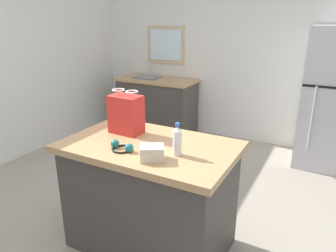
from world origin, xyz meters
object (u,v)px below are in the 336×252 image
small_box (152,153)px  shopping_bag (126,114)px  kitchen_island (150,196)px  refrigerator (334,99)px  ear_defenders (122,147)px  bottle (177,141)px

small_box → shopping_bag: bearing=142.6°
kitchen_island → small_box: (0.17, -0.23, 0.50)m
shopping_bag → small_box: size_ratio=2.30×
refrigerator → small_box: size_ratio=11.09×
kitchen_island → refrigerator: 2.71m
small_box → ear_defenders: 0.28m
refrigerator → bottle: bearing=-110.0°
kitchen_island → bottle: size_ratio=5.59×
shopping_bag → ear_defenders: (0.18, -0.31, -0.14)m
kitchen_island → shopping_bag: size_ratio=3.65×
kitchen_island → small_box: bearing=-54.1°
kitchen_island → bottle: bottle is taller
small_box → bottle: 0.20m
kitchen_island → bottle: 0.63m
refrigerator → small_box: bearing=-111.1°
small_box → bottle: (0.11, 0.15, 0.06)m
kitchen_island → shopping_bag: (-0.29, 0.12, 0.61)m
kitchen_island → refrigerator: size_ratio=0.76×
refrigerator → shopping_bag: (-1.48, -2.28, 0.21)m
refrigerator → shopping_bag: refrigerator is taller
shopping_bag → ear_defenders: bearing=-59.9°
refrigerator → shopping_bag: size_ratio=4.82×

